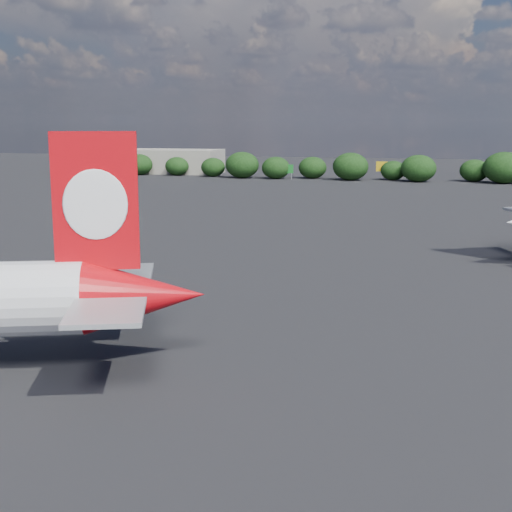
# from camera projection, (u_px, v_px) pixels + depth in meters

# --- Properties ---
(ground) EXTENTS (500.00, 500.00, 0.00)m
(ground) POSITION_uv_depth(u_px,v_px,m) (233.00, 245.00, 103.48)
(ground) COLOR black
(ground) RESTS_ON ground
(terminal_building) EXTENTS (42.00, 16.00, 8.00)m
(terminal_building) POSITION_uv_depth(u_px,v_px,m) (160.00, 161.00, 244.29)
(terminal_building) COLOR gray
(terminal_building) RESTS_ON ground
(highway_sign) EXTENTS (6.00, 0.30, 4.50)m
(highway_sign) POSITION_uv_depth(u_px,v_px,m) (284.00, 169.00, 217.61)
(highway_sign) COLOR #166E21
(highway_sign) RESTS_ON ground
(billboard_yellow) EXTENTS (5.00, 0.30, 5.50)m
(billboard_yellow) POSITION_uv_depth(u_px,v_px,m) (384.00, 167.00, 215.74)
(billboard_yellow) COLOR gold
(billboard_yellow) RESTS_ON ground
(horizon_treeline) EXTENTS (210.25, 15.54, 9.32)m
(horizon_treeline) POSITION_uv_depth(u_px,v_px,m) (384.00, 167.00, 213.37)
(horizon_treeline) COLOR black
(horizon_treeline) RESTS_ON ground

